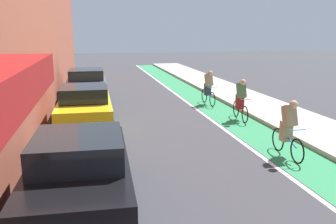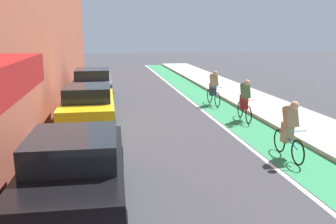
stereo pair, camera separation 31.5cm
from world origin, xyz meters
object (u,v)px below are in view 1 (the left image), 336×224
object	(u,v)px
parked_sedan_black	(80,170)
cyclist_far	(208,87)
parked_sedan_yellow_cab	(85,106)
cyclist_trailing	(241,98)
parked_sedan_gray	(87,83)
cyclist_mid	(288,127)

from	to	relation	value
parked_sedan_black	cyclist_far	size ratio (longest dim) A/B	2.54
cyclist_far	parked_sedan_yellow_cab	bearing A→B (deg)	-150.59
parked_sedan_yellow_cab	cyclist_trailing	distance (m)	5.89
cyclist_trailing	cyclist_far	world-z (taller)	cyclist_far
parked_sedan_yellow_cab	cyclist_far	distance (m)	6.45
parked_sedan_yellow_cab	parked_sedan_gray	world-z (taller)	same
parked_sedan_yellow_cab	cyclist_far	world-z (taller)	cyclist_far
parked_sedan_gray	parked_sedan_black	bearing A→B (deg)	-90.01
parked_sedan_gray	cyclist_far	distance (m)	6.24
cyclist_trailing	cyclist_far	size ratio (longest dim) A/B	0.99
parked_sedan_yellow_cab	parked_sedan_black	bearing A→B (deg)	-90.01
parked_sedan_black	parked_sedan_gray	world-z (taller)	same
parked_sedan_black	parked_sedan_yellow_cab	size ratio (longest dim) A/B	0.99
parked_sedan_black	parked_sedan_yellow_cab	bearing A→B (deg)	89.99
parked_sedan_yellow_cab	cyclist_trailing	world-z (taller)	cyclist_trailing
cyclist_mid	parked_sedan_black	bearing A→B (deg)	-160.81
parked_sedan_black	cyclist_trailing	xyz separation A→B (m)	(5.89, 6.15, 0.06)
parked_sedan_black	cyclist_trailing	bearing A→B (deg)	46.23
parked_sedan_gray	cyclist_mid	distance (m)	11.50
parked_sedan_black	parked_sedan_yellow_cab	distance (m)	6.14
parked_sedan_gray	cyclist_trailing	distance (m)	8.32
cyclist_trailing	parked_sedan_yellow_cab	bearing A→B (deg)	-179.93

